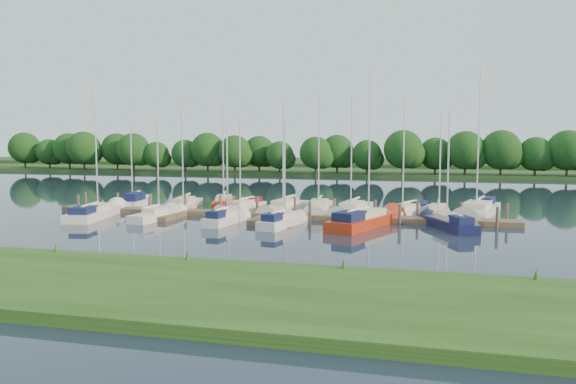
% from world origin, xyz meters
% --- Properties ---
extents(ground, '(260.00, 260.00, 0.00)m').
position_xyz_m(ground, '(0.00, 0.00, 0.00)').
color(ground, '#182230').
rests_on(ground, ground).
extents(near_bank, '(90.00, 10.00, 0.50)m').
position_xyz_m(near_bank, '(0.00, -16.00, 0.25)').
color(near_bank, '#224513').
rests_on(near_bank, ground).
extents(dock, '(40.00, 6.00, 0.40)m').
position_xyz_m(dock, '(0.00, 7.31, 0.20)').
color(dock, brown).
rests_on(dock, ground).
extents(mooring_pilings, '(38.24, 2.84, 2.00)m').
position_xyz_m(mooring_pilings, '(0.00, 8.43, 0.60)').
color(mooring_pilings, '#473D33').
rests_on(mooring_pilings, ground).
extents(far_shore, '(180.00, 30.00, 0.60)m').
position_xyz_m(far_shore, '(0.00, 75.00, 0.30)').
color(far_shore, '#243C17').
rests_on(far_shore, ground).
extents(distant_hill, '(220.00, 40.00, 1.40)m').
position_xyz_m(distant_hill, '(0.00, 100.00, 0.70)').
color(distant_hill, '#325826').
rests_on(distant_hill, ground).
extents(treeline, '(145.12, 9.72, 8.21)m').
position_xyz_m(treeline, '(3.55, 62.53, 4.24)').
color(treeline, '#38281C').
rests_on(treeline, ground).
extents(sailboat_n_0, '(2.74, 6.93, 8.78)m').
position_xyz_m(sailboat_n_0, '(-16.82, 14.31, 0.27)').
color(sailboat_n_0, silver).
rests_on(sailboat_n_0, ground).
extents(motorboat, '(2.03, 5.43, 1.74)m').
position_xyz_m(motorboat, '(-15.15, 11.58, 0.36)').
color(motorboat, silver).
rests_on(motorboat, ground).
extents(sailboat_n_2, '(3.42, 8.52, 10.76)m').
position_xyz_m(sailboat_n_2, '(-9.56, 11.02, 0.28)').
color(sailboat_n_2, silver).
rests_on(sailboat_n_2, ground).
extents(sailboat_n_3, '(3.82, 8.04, 10.30)m').
position_xyz_m(sailboat_n_3, '(-6.52, 13.59, 0.28)').
color(sailboat_n_3, '#AD2B0F').
rests_on(sailboat_n_3, ground).
extents(sailboat_n_4, '(2.93, 6.69, 8.57)m').
position_xyz_m(sailboat_n_4, '(-3.88, 11.57, 0.31)').
color(sailboat_n_4, silver).
rests_on(sailboat_n_4, ground).
extents(sailboat_n_5, '(2.85, 8.22, 10.48)m').
position_xyz_m(sailboat_n_5, '(0.17, 11.54, 0.28)').
color(sailboat_n_5, silver).
rests_on(sailboat_n_5, ground).
extents(sailboat_n_6, '(2.76, 8.61, 10.90)m').
position_xyz_m(sailboat_n_6, '(3.30, 11.89, 0.28)').
color(sailboat_n_6, silver).
rests_on(sailboat_n_6, ground).
extents(sailboat_n_7, '(2.90, 8.64, 10.83)m').
position_xyz_m(sailboat_n_7, '(6.25, 12.10, 0.27)').
color(sailboat_n_7, silver).
rests_on(sailboat_n_7, ground).
extents(sailboat_n_8, '(4.47, 8.39, 10.63)m').
position_xyz_m(sailboat_n_8, '(10.90, 12.04, 0.30)').
color(sailboat_n_8, silver).
rests_on(sailboat_n_8, ground).
extents(sailboat_n_9, '(1.82, 7.26, 9.32)m').
position_xyz_m(sailboat_n_9, '(13.81, 12.09, 0.27)').
color(sailboat_n_9, silver).
rests_on(sailboat_n_9, ground).
extents(sailboat_n_10, '(4.54, 10.45, 13.12)m').
position_xyz_m(sailboat_n_10, '(17.06, 13.38, 0.34)').
color(sailboat_n_10, silver).
rests_on(sailboat_n_10, ground).
extents(sailboat_s_0, '(3.55, 9.23, 11.53)m').
position_xyz_m(sailboat_s_0, '(-14.50, 4.16, 0.32)').
color(sailboat_s_0, silver).
rests_on(sailboat_s_0, ground).
extents(sailboat_s_1, '(2.17, 6.78, 8.71)m').
position_xyz_m(sailboat_s_1, '(-8.85, 4.35, 0.27)').
color(sailboat_s_1, silver).
rests_on(sailboat_s_1, ground).
extents(sailboat_s_2, '(1.91, 6.25, 8.20)m').
position_xyz_m(sailboat_s_2, '(-2.53, 3.60, 0.33)').
color(sailboat_s_2, silver).
rests_on(sailboat_s_2, ground).
extents(sailboat_s_3, '(2.54, 6.64, 8.59)m').
position_xyz_m(sailboat_s_3, '(2.19, 3.38, 0.33)').
color(sailboat_s_3, silver).
rests_on(sailboat_s_3, ground).
extents(sailboat_s_4, '(4.97, 9.73, 12.44)m').
position_xyz_m(sailboat_s_4, '(8.33, 5.10, 0.34)').
color(sailboat_s_4, '#AD2B0F').
rests_on(sailboat_s_4, ground).
extents(sailboat_s_5, '(4.02, 7.00, 9.23)m').
position_xyz_m(sailboat_s_5, '(14.50, 5.35, 0.33)').
color(sailboat_s_5, '#111438').
rests_on(sailboat_s_5, ground).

